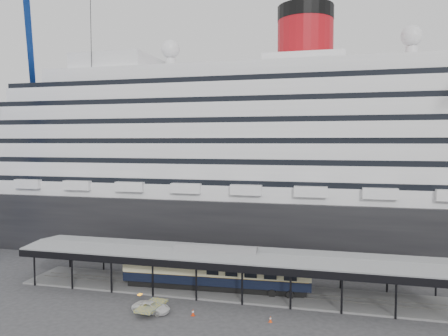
{
  "coord_description": "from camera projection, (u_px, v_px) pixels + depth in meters",
  "views": [
    {
      "loc": [
        13.31,
        -49.46,
        19.57
      ],
      "look_at": [
        -1.15,
        8.0,
        16.01
      ],
      "focal_mm": 35.0,
      "sensor_mm": 36.0,
      "label": 1
    }
  ],
  "objects": [
    {
      "name": "platform_canopy",
      "position": [
        227.0,
        274.0,
        56.99
      ],
      "size": [
        56.0,
        9.18,
        5.3
      ],
      "color": "slate",
      "rests_on": "ground"
    },
    {
      "name": "pullman_carriage",
      "position": [
        216.0,
        269.0,
        57.32
      ],
      "size": [
        24.89,
        4.45,
        24.31
      ],
      "rotation": [
        0.0,
        0.0,
        0.05
      ],
      "color": "black",
      "rests_on": "ground"
    },
    {
      "name": "ground",
      "position": [
        217.0,
        305.0,
        52.29
      ],
      "size": [
        200.0,
        200.0,
        0.0
      ],
      "primitive_type": "plane",
      "color": "#323234",
      "rests_on": "ground"
    },
    {
      "name": "traffic_cone_right",
      "position": [
        270.0,
        319.0,
        47.33
      ],
      "size": [
        0.45,
        0.45,
        0.68
      ],
      "rotation": [
        0.0,
        0.0,
        -0.36
      ],
      "color": "#ED420D",
      "rests_on": "ground"
    },
    {
      "name": "cruise_ship",
      "position": [
        261.0,
        148.0,
        82.16
      ],
      "size": [
        130.0,
        30.0,
        43.9
      ],
      "color": "black",
      "rests_on": "ground"
    },
    {
      "name": "port_truck",
      "position": [
        151.0,
        307.0,
        50.03
      ],
      "size": [
        4.55,
        2.43,
        1.22
      ],
      "primitive_type": "imported",
      "rotation": [
        0.0,
        0.0,
        1.47
      ],
      "color": "silver",
      "rests_on": "ground"
    },
    {
      "name": "traffic_cone_left",
      "position": [
        147.0,
        306.0,
        50.99
      ],
      "size": [
        0.53,
        0.53,
        0.78
      ],
      "rotation": [
        0.0,
        0.0,
        -0.43
      ],
      "color": "#FA5B0D",
      "rests_on": "ground"
    },
    {
      "name": "traffic_cone_mid",
      "position": [
        193.0,
        312.0,
        49.09
      ],
      "size": [
        0.45,
        0.45,
        0.78
      ],
      "rotation": [
        0.0,
        0.0,
        -0.14
      ],
      "color": "red",
      "rests_on": "ground"
    }
  ]
}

